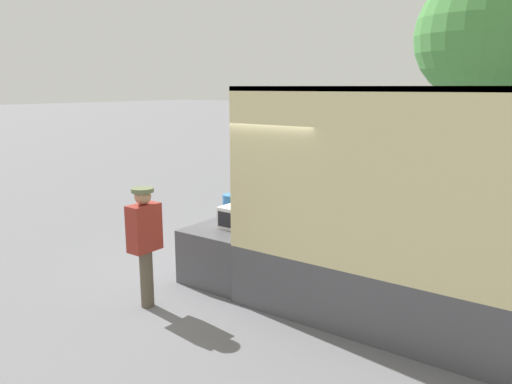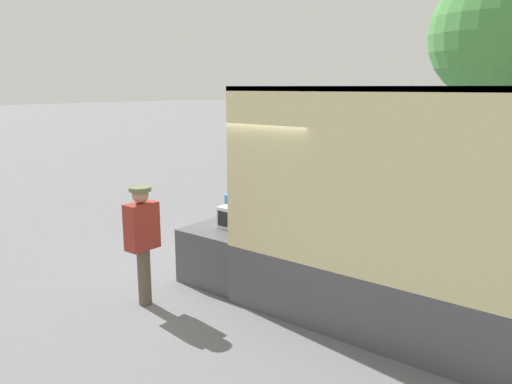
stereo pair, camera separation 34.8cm
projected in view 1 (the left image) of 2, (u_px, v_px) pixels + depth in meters
ground_plane at (277, 277)px, 7.90m from camera, size 160.00×160.00×0.00m
tailgate_deck at (248, 246)px, 8.14m from camera, size 1.14×2.20×0.83m
microwave at (236, 218)px, 7.60m from camera, size 0.45×0.38×0.34m
portable_generator at (268, 203)px, 8.41m from camera, size 0.69×0.43×0.55m
orange_bucket at (231, 206)px, 8.27m from camera, size 0.29×0.29×0.38m
worker_person at (145, 235)px, 6.66m from camera, size 0.30×0.44×1.66m
street_tree at (480, 37)px, 13.14m from camera, size 3.40×3.40×5.97m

